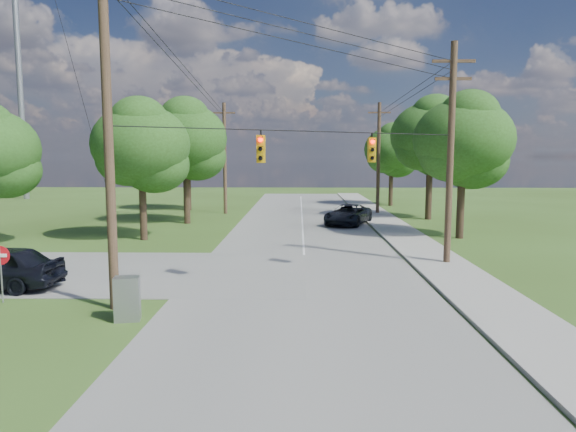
{
  "coord_description": "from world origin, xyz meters",
  "views": [
    {
      "loc": [
        1.7,
        -16.62,
        5.18
      ],
      "look_at": [
        1.26,
        5.0,
        2.68
      ],
      "focal_mm": 32.0,
      "sensor_mm": 36.0,
      "label": 1
    }
  ],
  "objects_px": {
    "pole_north_e": "(378,157)",
    "pole_north_w": "(225,157)",
    "pole_sw": "(108,125)",
    "control_cabinet": "(127,299)",
    "car_main_north": "(348,214)",
    "do_not_enter_sign": "(0,261)",
    "pole_ne": "(451,151)"
  },
  "relations": [
    {
      "from": "control_cabinet",
      "to": "car_main_north",
      "type": "bearing_deg",
      "value": 56.96
    },
    {
      "from": "pole_north_e",
      "to": "control_cabinet",
      "type": "distance_m",
      "value": 33.65
    },
    {
      "from": "pole_north_w",
      "to": "car_main_north",
      "type": "height_order",
      "value": "pole_north_w"
    },
    {
      "from": "do_not_enter_sign",
      "to": "control_cabinet",
      "type": "bearing_deg",
      "value": -22.16
    },
    {
      "from": "pole_north_w",
      "to": "car_main_north",
      "type": "xyz_separation_m",
      "value": [
        10.5,
        -7.62,
        -4.34
      ]
    },
    {
      "from": "pole_ne",
      "to": "control_cabinet",
      "type": "xyz_separation_m",
      "value": [
        -12.63,
        -8.88,
        -4.76
      ]
    },
    {
      "from": "pole_sw",
      "to": "pole_ne",
      "type": "relative_size",
      "value": 1.14
    },
    {
      "from": "pole_north_e",
      "to": "car_main_north",
      "type": "height_order",
      "value": "pole_north_e"
    },
    {
      "from": "car_main_north",
      "to": "do_not_enter_sign",
      "type": "distance_m",
      "value": 25.76
    },
    {
      "from": "pole_north_e",
      "to": "car_main_north",
      "type": "distance_m",
      "value": 9.4
    },
    {
      "from": "pole_north_e",
      "to": "pole_north_w",
      "type": "distance_m",
      "value": 13.9
    },
    {
      "from": "pole_north_w",
      "to": "pole_sw",
      "type": "bearing_deg",
      "value": -89.23
    },
    {
      "from": "pole_ne",
      "to": "control_cabinet",
      "type": "distance_m",
      "value": 16.15
    },
    {
      "from": "car_main_north",
      "to": "control_cabinet",
      "type": "relative_size",
      "value": 3.9
    },
    {
      "from": "pole_north_e",
      "to": "do_not_enter_sign",
      "type": "xyz_separation_m",
      "value": [
        -17.75,
        -29.0,
        -3.61
      ]
    },
    {
      "from": "pole_sw",
      "to": "car_main_north",
      "type": "relative_size",
      "value": 2.18
    },
    {
      "from": "pole_north_w",
      "to": "car_main_north",
      "type": "bearing_deg",
      "value": -35.97
    },
    {
      "from": "pole_north_w",
      "to": "control_cabinet",
      "type": "relative_size",
      "value": 7.08
    },
    {
      "from": "pole_sw",
      "to": "do_not_enter_sign",
      "type": "height_order",
      "value": "pole_sw"
    },
    {
      "from": "pole_sw",
      "to": "control_cabinet",
      "type": "relative_size",
      "value": 8.5
    },
    {
      "from": "pole_north_e",
      "to": "pole_north_w",
      "type": "height_order",
      "value": "same"
    },
    {
      "from": "pole_north_w",
      "to": "do_not_enter_sign",
      "type": "distance_m",
      "value": 29.48
    },
    {
      "from": "pole_ne",
      "to": "control_cabinet",
      "type": "height_order",
      "value": "pole_ne"
    },
    {
      "from": "control_cabinet",
      "to": "do_not_enter_sign",
      "type": "height_order",
      "value": "do_not_enter_sign"
    },
    {
      "from": "pole_ne",
      "to": "pole_north_e",
      "type": "distance_m",
      "value": 22.0
    },
    {
      "from": "pole_ne",
      "to": "pole_north_e",
      "type": "height_order",
      "value": "pole_ne"
    },
    {
      "from": "pole_sw",
      "to": "pole_north_e",
      "type": "height_order",
      "value": "pole_sw"
    },
    {
      "from": "pole_sw",
      "to": "car_main_north",
      "type": "xyz_separation_m",
      "value": [
        10.1,
        21.98,
        -5.43
      ]
    },
    {
      "from": "pole_sw",
      "to": "pole_ne",
      "type": "distance_m",
      "value": 15.51
    },
    {
      "from": "do_not_enter_sign",
      "to": "pole_north_w",
      "type": "bearing_deg",
      "value": 80.4
    },
    {
      "from": "control_cabinet",
      "to": "do_not_enter_sign",
      "type": "relative_size",
      "value": 0.68
    },
    {
      "from": "car_main_north",
      "to": "do_not_enter_sign",
      "type": "relative_size",
      "value": 2.67
    }
  ]
}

